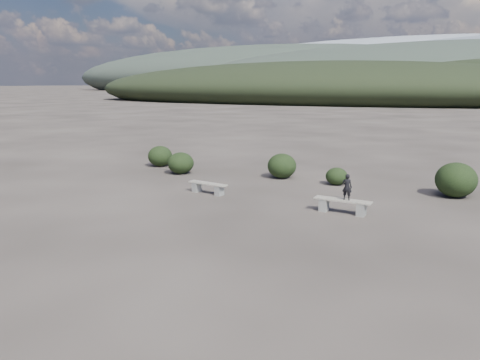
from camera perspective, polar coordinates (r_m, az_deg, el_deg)
The scene contains 10 objects.
ground at distance 11.70m, azimuth -4.61°, elevation -8.73°, with size 1200.00×1200.00×0.00m, color #2D2723.
bench_left at distance 17.61m, azimuth -3.94°, elevation -0.87°, with size 1.67×0.59×0.41m.
bench_right at distance 15.27m, azimuth 12.38°, elevation -2.98°, with size 1.83×0.46×0.45m.
seated_person at distance 15.10m, azimuth 12.92°, elevation -0.83°, with size 0.31×0.20×0.84m, color black.
shrub_a at distance 21.60m, azimuth -7.24°, elevation 2.07°, with size 1.20×1.20×0.98m, color black.
shrub_b at distance 20.49m, azimuth 5.13°, elevation 1.73°, with size 1.26×1.26×1.08m, color black.
shrub_c at distance 19.47m, azimuth 11.69°, elevation 0.45°, with size 0.89×0.89×0.71m, color black.
shrub_d at distance 18.70m, azimuth 24.84°, elevation 0.02°, with size 1.45×1.45×1.27m, color black.
shrub_f at distance 23.67m, azimuth -9.71°, elevation 2.89°, with size 1.21×1.21×1.02m, color black.
mountain_ridges at distance 348.82m, azimuth 24.04°, elevation 11.86°, with size 500.00×400.00×56.00m.
Camera 1 is at (5.57, -9.45, 4.08)m, focal length 35.00 mm.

